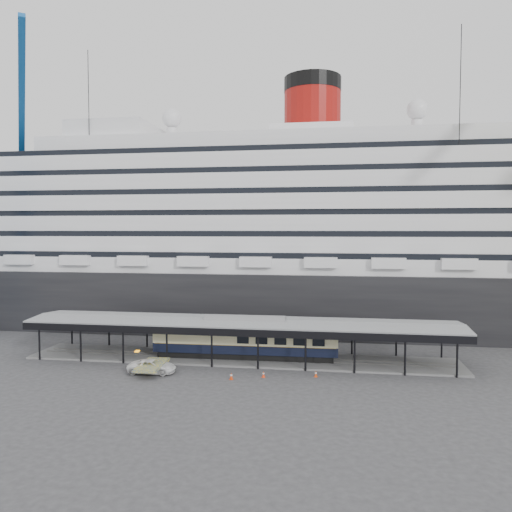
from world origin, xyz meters
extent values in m
plane|color=#343436|center=(0.00, 0.00, 0.00)|extent=(200.00, 200.00, 0.00)
cube|color=black|center=(0.00, 32.00, 5.00)|extent=(130.00, 30.00, 10.00)
cylinder|color=maroon|center=(8.00, 32.00, 37.40)|extent=(10.00, 10.00, 9.00)
cylinder|color=black|center=(8.00, 32.00, 42.65)|extent=(10.10, 10.10, 2.50)
sphere|color=silver|center=(-18.00, 32.00, 37.70)|extent=(3.60, 3.60, 3.60)
sphere|color=silver|center=(26.00, 32.00, 37.70)|extent=(3.60, 3.60, 3.60)
cube|color=slate|center=(0.00, 5.00, 0.12)|extent=(56.00, 8.00, 0.24)
cube|color=slate|center=(0.00, 4.28, 0.28)|extent=(54.00, 0.08, 0.10)
cube|color=slate|center=(0.00, 5.72, 0.28)|extent=(54.00, 0.08, 0.10)
cube|color=black|center=(0.00, 0.50, 4.45)|extent=(56.00, 0.18, 0.90)
cube|color=black|center=(0.00, 9.50, 4.45)|extent=(56.00, 0.18, 0.90)
cube|color=slate|center=(0.00, 5.00, 5.18)|extent=(56.00, 9.00, 0.24)
cube|color=#165BA9|center=(-37.61, 15.88, 39.20)|extent=(12.92, 17.86, 16.80)
cylinder|color=black|center=(-29.22, 21.75, 23.60)|extent=(0.12, 0.12, 47.21)
cylinder|color=black|center=(30.26, 20.24, 23.60)|extent=(0.12, 0.12, 47.21)
imported|color=white|center=(-9.24, -2.73, 0.79)|extent=(5.77, 2.87, 1.57)
cube|color=black|center=(0.56, 5.00, 0.62)|extent=(22.90, 3.05, 0.76)
cube|color=black|center=(0.56, 5.00, 1.60)|extent=(24.00, 3.51, 1.20)
cube|color=beige|center=(0.56, 5.00, 2.91)|extent=(24.00, 3.55, 1.41)
cube|color=black|center=(0.56, 5.00, 3.83)|extent=(24.00, 3.51, 0.44)
cube|color=red|center=(0.53, -3.77, 0.02)|extent=(0.44, 0.44, 0.03)
cone|color=red|center=(0.53, -3.77, 0.42)|extent=(0.37, 0.37, 0.79)
cylinder|color=white|center=(0.53, -3.77, 0.49)|extent=(0.25, 0.25, 0.15)
cube|color=#FB390D|center=(4.03, -2.40, 0.01)|extent=(0.46, 0.46, 0.03)
cone|color=#FB390D|center=(4.03, -2.40, 0.38)|extent=(0.39, 0.39, 0.71)
cylinder|color=white|center=(4.03, -2.40, 0.44)|extent=(0.23, 0.23, 0.14)
cube|color=#D93F0C|center=(9.98, -1.31, 0.02)|extent=(0.48, 0.48, 0.03)
cone|color=#D93F0C|center=(9.98, -1.31, 0.39)|extent=(0.41, 0.41, 0.73)
cylinder|color=white|center=(9.98, -1.31, 0.46)|extent=(0.23, 0.23, 0.14)
camera|label=1|loc=(11.81, -58.39, 16.95)|focal=35.00mm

